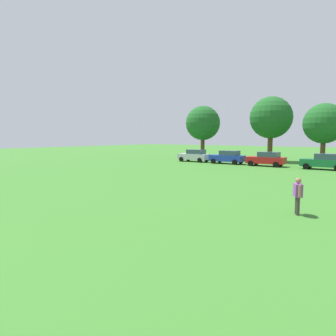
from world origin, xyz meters
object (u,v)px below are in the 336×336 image
Objects in this scene: parked_car_blue_1 at (228,157)px; parked_car_green_3 at (324,161)px; parked_car_silver_0 at (194,155)px; tree_far_left at (203,123)px; parked_car_red_2 at (266,159)px; tree_left at (271,118)px; adult_bystander at (298,193)px; tree_right at (324,124)px.

parked_car_blue_1 and parked_car_green_3 have the same top height.
tree_far_left reaches higher than parked_car_silver_0.
tree_far_left is (-1.55, 4.94, 4.60)m from parked_car_silver_0.
parked_car_blue_1 is 5.05m from parked_car_red_2.
parked_car_silver_0 is 0.48× the size of tree_left.
parked_car_blue_1 reaches higher than adult_bystander.
parked_car_red_2 and parked_car_green_3 have the same top height.
adult_bystander is 26.21m from tree_right.
tree_far_left reaches higher than adult_bystander.
tree_left reaches higher than parked_car_red_2.
parked_car_red_2 is 6.08m from parked_car_green_3.
parked_car_red_2 is 0.59× the size of tree_right.
tree_left reaches higher than parked_car_green_3.
tree_far_left is 0.91× the size of tree_left.
parked_car_blue_1 is at bearing -115.87° from tree_left.
parked_car_red_2 reaches higher than adult_bystander.
adult_bystander is at bearing -82.64° from tree_right.
tree_left reaches higher than parked_car_blue_1.
parked_car_red_2 is at bearing 176.95° from parked_car_silver_0.
tree_far_left is at bearing -25.13° from parked_car_red_2.
tree_far_left reaches higher than parked_car_red_2.
tree_left reaches higher than tree_right.
tree_left reaches higher than adult_bystander.
adult_bystander is 0.20× the size of tree_far_left.
adult_bystander is 28.67m from parked_car_silver_0.
tree_left is at bearing -74.96° from parked_car_red_2.
parked_car_blue_1 and parked_car_red_2 have the same top height.
tree_right is (15.27, 3.86, 4.08)m from parked_car_silver_0.
tree_right is at bearing -139.44° from parked_car_red_2.
tree_far_left is 1.11× the size of tree_right.
adult_bystander is 0.38× the size of parked_car_silver_0.
tree_left reaches higher than tree_far_left.
tree_right reaches higher than parked_car_green_3.
tree_far_left is 16.87m from tree_right.
tree_far_left is (-17.76, 5.63, 4.60)m from parked_car_green_3.
tree_far_left is 9.95m from tree_left.
parked_car_red_2 is 0.53× the size of tree_far_left.
tree_right reaches higher than adult_bystander.
parked_car_red_2 is at bearing -74.96° from tree_left.
tree_far_left is at bearing -171.90° from tree_left.
parked_car_silver_0 is at bearing -2.42° from parked_car_green_3.
tree_far_left is at bearing -17.57° from parked_car_green_3.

